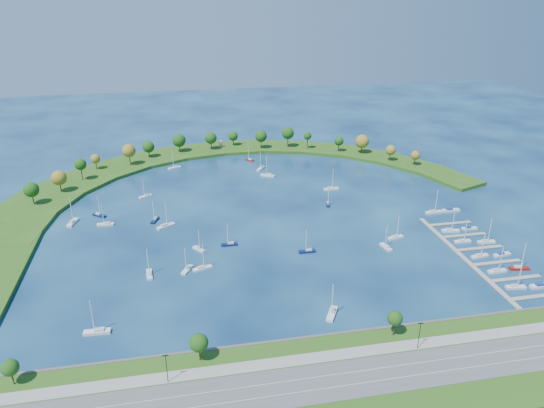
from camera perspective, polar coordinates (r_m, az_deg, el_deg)
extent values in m
plane|color=#071B40|center=(264.99, -0.85, -1.30)|extent=(700.00, 700.00, 0.00)
cube|color=#295216|center=(163.30, 7.35, -19.22)|extent=(420.00, 42.00, 1.60)
cube|color=#474442|center=(178.78, 5.19, -14.66)|extent=(420.00, 1.20, 1.80)
cube|color=#515154|center=(162.72, 7.37, -19.00)|extent=(420.00, 16.00, 0.12)
cube|color=gray|center=(170.54, 6.19, -16.58)|extent=(420.00, 5.00, 0.12)
cube|color=silver|center=(160.95, 7.66, -19.56)|extent=(420.00, 0.15, 0.02)
cube|color=silver|center=(164.42, 7.09, -18.41)|extent=(420.00, 0.15, 0.02)
cylinder|color=#382314|center=(176.40, -27.05, -16.93)|extent=(0.56, 0.56, 4.90)
sphere|color=#194611|center=(174.31, -27.27, -16.04)|extent=(5.20, 5.20, 5.20)
cylinder|color=#382314|center=(168.18, -8.11, -16.23)|extent=(0.56, 0.56, 5.25)
sphere|color=#194611|center=(165.78, -8.18, -15.21)|extent=(6.00, 6.00, 6.00)
cylinder|color=#382314|center=(180.95, 13.48, -13.39)|extent=(0.56, 0.56, 5.60)
sphere|color=#194611|center=(178.72, 13.60, -12.40)|extent=(5.20, 5.20, 5.20)
cylinder|color=black|center=(160.71, -11.70, -17.65)|extent=(0.24, 0.24, 10.00)
cylinder|color=black|center=(175.96, 16.14, -14.02)|extent=(0.24, 0.24, 10.00)
cube|color=#295216|center=(281.36, -27.51, -2.38)|extent=(43.73, 48.72, 2.00)
cube|color=#295216|center=(305.50, -24.72, 0.11)|extent=(50.23, 54.30, 2.00)
cube|color=#295216|center=(326.85, -21.25, 2.15)|extent=(54.07, 56.09, 2.00)
cube|color=#295216|center=(344.79, -17.30, 3.78)|extent=(55.20, 54.07, 2.00)
cube|color=#295216|center=(358.86, -13.00, 5.01)|extent=(53.65, 48.47, 2.00)
cube|color=#295216|center=(368.73, -8.46, 5.85)|extent=(49.62, 39.75, 2.00)
cube|color=#295216|center=(374.16, -3.78, 6.32)|extent=(44.32, 29.96, 2.00)
cube|color=#295216|center=(375.05, 0.96, 6.41)|extent=(49.49, 38.05, 2.00)
cube|color=#295216|center=(371.38, 5.68, 6.12)|extent=(51.13, 44.12, 2.00)
cube|color=#295216|center=(363.22, 10.28, 5.46)|extent=(49.19, 47.96, 2.00)
cube|color=#295216|center=(350.75, 14.70, 4.41)|extent=(43.90, 49.49, 2.00)
cube|color=#295216|center=(334.27, 18.81, 2.96)|extent=(35.67, 48.74, 2.00)
cylinder|color=#382314|center=(300.53, -25.19, 0.57)|extent=(0.56, 0.56, 6.86)
sphere|color=#194611|center=(298.80, -25.36, 1.46)|extent=(8.07, 8.07, 8.07)
cylinder|color=#382314|center=(312.46, -22.61, 1.84)|extent=(0.56, 0.56, 6.79)
sphere|color=brown|center=(310.77, -22.75, 2.72)|extent=(8.54, 8.54, 8.54)
cylinder|color=#382314|center=(326.44, -20.52, 3.23)|extent=(0.56, 0.56, 8.64)
sphere|color=#194611|center=(324.65, -20.67, 4.18)|extent=(6.99, 6.99, 6.99)
cylinder|color=#382314|center=(343.33, -19.09, 4.15)|extent=(0.56, 0.56, 5.85)
sphere|color=brown|center=(342.08, -19.18, 4.80)|extent=(5.98, 5.98, 5.98)
cylinder|color=#382314|center=(344.87, -15.64, 4.86)|extent=(0.56, 0.56, 8.07)
sphere|color=brown|center=(343.16, -15.74, 5.77)|extent=(8.59, 8.59, 8.59)
cylinder|color=#382314|center=(357.99, -13.60, 5.55)|extent=(0.56, 0.56, 5.72)
sphere|color=#194611|center=(356.69, -13.67, 6.23)|extent=(7.95, 7.95, 7.95)
cylinder|color=#382314|center=(365.26, -10.31, 6.26)|extent=(0.56, 0.56, 6.51)
sphere|color=#194611|center=(363.82, -10.37, 7.02)|extent=(9.19, 9.19, 9.19)
cylinder|color=#382314|center=(367.55, -6.83, 6.60)|extent=(0.56, 0.56, 6.68)
sphere|color=#194611|center=(366.14, -6.87, 7.35)|extent=(8.38, 8.38, 8.38)
cylinder|color=#382314|center=(375.50, -4.35, 6.97)|extent=(0.56, 0.56, 5.61)
sphere|color=#194611|center=(374.34, -4.37, 7.59)|extent=(6.93, 6.93, 6.93)
cylinder|color=#382314|center=(367.20, -1.23, 6.80)|extent=(0.56, 0.56, 7.36)
sphere|color=#194611|center=(365.69, -1.24, 7.60)|extent=(8.41, 8.41, 8.41)
cylinder|color=#382314|center=(370.13, 1.78, 7.03)|extent=(0.56, 0.56, 8.65)
sphere|color=#194611|center=(368.47, 1.79, 7.93)|extent=(8.65, 8.65, 8.65)
cylinder|color=#382314|center=(367.05, 3.98, 6.82)|extent=(0.56, 0.56, 8.39)
sphere|color=#194611|center=(365.57, 4.00, 7.62)|extent=(5.56, 5.56, 5.56)
cylinder|color=#382314|center=(363.20, 7.47, 6.33)|extent=(0.56, 0.56, 6.33)
sphere|color=#194611|center=(361.93, 7.50, 7.00)|extent=(6.45, 6.45, 6.45)
cylinder|color=#382314|center=(361.96, 10.00, 6.13)|extent=(0.56, 0.56, 6.59)
sphere|color=brown|center=(360.48, 10.06, 6.92)|extent=(9.45, 9.45, 9.45)
cylinder|color=#382314|center=(349.77, 13.08, 5.21)|extent=(0.56, 0.56, 6.06)
sphere|color=brown|center=(348.47, 13.14, 5.90)|extent=(6.73, 6.73, 6.73)
cylinder|color=#382314|center=(344.95, 15.69, 4.64)|extent=(0.56, 0.56, 5.58)
sphere|color=brown|center=(343.75, 15.76, 5.27)|extent=(6.00, 6.00, 6.00)
cylinder|color=gray|center=(372.52, -5.73, 6.69)|extent=(2.20, 2.20, 4.44)
cylinder|color=gray|center=(371.85, -5.75, 7.04)|extent=(2.60, 2.60, 0.30)
cube|color=gray|center=(240.02, 20.66, -5.64)|extent=(2.20, 82.00, 0.40)
cube|color=gray|center=(223.93, 27.61, -9.14)|extent=(22.00, 2.00, 0.40)
cube|color=gray|center=(232.57, 25.68, -7.52)|extent=(22.00, 2.00, 0.40)
cylinder|color=#382314|center=(238.82, 27.82, -7.06)|extent=(0.36, 0.36, 1.60)
cube|color=gray|center=(241.63, 23.91, -6.00)|extent=(22.00, 2.00, 0.40)
cylinder|color=#382314|center=(247.65, 26.02, -5.61)|extent=(0.36, 0.36, 1.60)
cube|color=gray|center=(251.06, 22.28, -4.59)|extent=(22.00, 2.00, 0.40)
cylinder|color=#382314|center=(256.85, 24.34, -4.25)|extent=(0.36, 0.36, 1.60)
cube|color=gray|center=(260.81, 20.78, -3.28)|extent=(22.00, 2.00, 0.40)
cylinder|color=#382314|center=(266.40, 22.79, -2.99)|extent=(0.36, 0.36, 1.60)
cube|color=gray|center=(270.85, 19.38, -2.07)|extent=(22.00, 2.00, 0.40)
cylinder|color=#382314|center=(276.24, 21.35, -1.81)|extent=(0.36, 0.36, 1.60)
cube|color=silver|center=(299.89, 6.66, 1.69)|extent=(8.90, 3.19, 1.05)
cube|color=silver|center=(299.24, 6.51, 1.83)|extent=(3.19, 1.97, 0.73)
cylinder|color=silver|center=(297.84, 6.84, 2.84)|extent=(0.32, 0.32, 11.77)
cube|color=silver|center=(190.86, -19.00, -13.39)|extent=(9.19, 2.92, 1.09)
cube|color=silver|center=(190.14, -18.76, -13.16)|extent=(3.25, 1.91, 0.76)
cylinder|color=silver|center=(187.22, -19.49, -11.75)|extent=(0.32, 0.32, 12.28)
cube|color=silver|center=(338.70, -10.87, 4.00)|extent=(8.68, 5.80, 1.02)
cube|color=silver|center=(338.76, -10.75, 4.17)|extent=(3.40, 2.78, 0.71)
cylinder|color=silver|center=(336.44, -11.05, 4.97)|extent=(0.32, 0.32, 11.46)
cube|color=silver|center=(218.27, -13.56, -7.69)|extent=(2.87, 8.26, 0.97)
cube|color=silver|center=(217.15, -13.57, -7.61)|extent=(1.80, 2.95, 0.68)
cylinder|color=silver|center=(215.88, -13.72, -6.24)|extent=(0.32, 0.32, 10.95)
cube|color=silver|center=(218.49, -9.49, -7.29)|extent=(5.51, 7.70, 0.91)
cube|color=silver|center=(218.67, -9.42, -7.02)|extent=(2.58, 3.05, 0.64)
cylinder|color=silver|center=(215.24, -9.66, -6.09)|extent=(0.32, 0.32, 10.27)
cube|color=silver|center=(218.50, -7.78, -7.16)|extent=(8.57, 4.87, 0.99)
cube|color=silver|center=(217.82, -8.00, -7.02)|extent=(3.26, 2.47, 0.69)
cylinder|color=silver|center=(215.70, -7.71, -5.72)|extent=(0.32, 0.32, 11.16)
cube|color=silver|center=(274.97, -21.41, -1.94)|extent=(4.88, 9.69, 1.12)
cube|color=silver|center=(273.83, -21.52, -1.85)|extent=(2.59, 3.62, 0.78)
cylinder|color=silver|center=(272.90, -21.56, -0.57)|extent=(0.32, 0.32, 12.60)
cube|color=silver|center=(267.47, -18.15, -2.19)|extent=(8.25, 2.61, 0.98)
cube|color=silver|center=(266.98, -18.00, -2.02)|extent=(2.92, 1.71, 0.69)
cylinder|color=silver|center=(265.16, -18.45, -1.02)|extent=(0.32, 0.32, 11.03)
cube|color=silver|center=(296.29, -13.97, 0.83)|extent=(7.55, 5.66, 0.90)
cube|color=silver|center=(296.32, -13.86, 1.01)|extent=(3.02, 2.62, 0.63)
cylinder|color=silver|center=(294.02, -14.18, 1.80)|extent=(0.32, 0.32, 10.16)
cube|color=silver|center=(257.66, -11.79, -2.45)|extent=(9.30, 7.15, 1.12)
cube|color=silver|center=(256.83, -11.98, -2.32)|extent=(3.74, 3.28, 0.78)
cylinder|color=silver|center=(255.13, -11.77, -1.01)|extent=(0.32, 0.32, 12.60)
cube|color=silver|center=(238.75, 12.64, -4.74)|extent=(3.53, 7.91, 0.92)
cube|color=silver|center=(237.84, 12.76, -4.65)|extent=(1.97, 2.91, 0.64)
cylinder|color=silver|center=(236.64, 12.68, -3.47)|extent=(0.32, 0.32, 10.33)
cube|color=silver|center=(233.66, -8.19, -5.04)|extent=(5.79, 6.80, 0.84)
cube|color=silver|center=(233.81, -8.31, -4.83)|extent=(2.58, 2.79, 0.59)
cylinder|color=silver|center=(230.88, -8.17, -3.96)|extent=(0.32, 0.32, 9.48)
cube|color=maroon|center=(348.42, -2.56, 4.94)|extent=(6.17, 5.97, 0.81)
cube|color=silver|center=(347.83, -2.47, 5.03)|extent=(2.61, 2.57, 0.56)
cylinder|color=silver|center=(347.17, -2.64, 5.72)|extent=(0.32, 0.32, 9.06)
cube|color=#0B1645|center=(278.95, 6.29, -0.04)|extent=(3.51, 6.92, 0.80)
cube|color=silver|center=(279.29, 6.29, 0.14)|extent=(1.86, 2.59, 0.56)
cylinder|color=silver|center=(276.55, 6.34, 0.85)|extent=(0.32, 0.32, 9.00)
cube|color=#0B1645|center=(278.77, -18.77, -1.22)|extent=(7.48, 6.52, 0.94)
cube|color=silver|center=(278.98, -18.90, -1.04)|extent=(3.09, 2.88, 0.65)
cylinder|color=silver|center=(276.12, -18.83, -0.16)|extent=(0.32, 0.32, 10.52)
cube|color=#0B1645|center=(230.04, 3.96, -5.32)|extent=(7.62, 2.20, 0.91)
cube|color=silver|center=(229.85, 4.14, -5.13)|extent=(2.67, 1.51, 0.64)
cylinder|color=silver|center=(227.26, 3.85, -4.10)|extent=(0.32, 0.32, 10.26)
cube|color=silver|center=(190.72, 6.73, -12.11)|extent=(6.66, 9.18, 1.09)
cube|color=silver|center=(190.92, 6.80, -11.74)|extent=(3.11, 3.65, 0.76)
cylinder|color=silver|center=(186.33, 6.78, -10.57)|extent=(0.32, 0.32, 12.28)
cube|color=silver|center=(331.74, -1.26, 4.00)|extent=(6.60, 7.87, 0.97)
cube|color=silver|center=(332.15, -1.19, 4.18)|extent=(2.95, 3.22, 0.68)
cylinder|color=silver|center=(329.25, -1.31, 4.95)|extent=(0.32, 0.32, 10.92)
cube|color=silver|center=(248.56, 13.69, -3.66)|extent=(8.20, 4.00, 0.95)
cube|color=silver|center=(247.75, 13.56, -3.53)|extent=(3.05, 2.15, 0.66)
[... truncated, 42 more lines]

